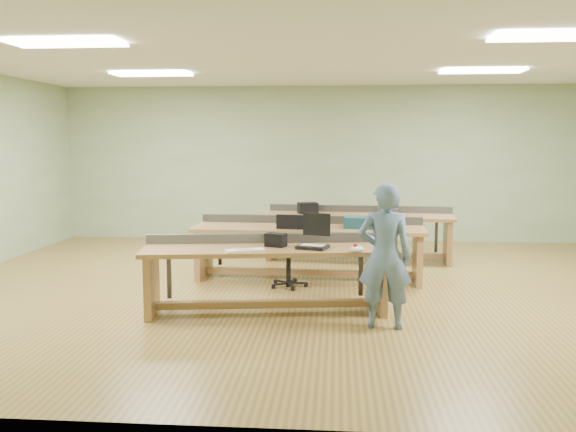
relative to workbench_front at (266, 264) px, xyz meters
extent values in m
plane|color=olive|center=(0.42, 1.17, -0.55)|extent=(10.00, 10.00, 0.00)
plane|color=silver|center=(0.42, 1.17, 2.45)|extent=(10.00, 10.00, 0.00)
cube|color=#99B488|center=(0.42, 5.17, 0.95)|extent=(10.00, 0.04, 3.00)
cube|color=#99B488|center=(0.42, -2.83, 0.95)|extent=(10.00, 0.04, 3.00)
cube|color=white|center=(-2.08, -0.33, 2.42)|extent=(1.20, 0.50, 0.03)
cube|color=white|center=(-2.08, 2.67, 2.42)|extent=(1.20, 0.50, 0.03)
cube|color=white|center=(2.92, -0.33, 2.42)|extent=(1.20, 0.50, 0.03)
cube|color=white|center=(2.92, 2.67, 2.42)|extent=(1.20, 0.50, 0.03)
cube|color=#A57A45|center=(0.01, -0.04, 0.17)|extent=(2.84, 1.11, 0.05)
cube|color=#A57A45|center=(-1.27, -0.21, -0.20)|extent=(0.17, 0.64, 0.70)
cube|color=#A57A45|center=(1.28, 0.14, -0.20)|extent=(0.17, 0.64, 0.70)
cube|color=#A57A45|center=(0.01, -0.04, -0.45)|extent=(2.46, 0.44, 0.08)
cube|color=#4A4C51|center=(-0.04, 0.29, 0.25)|extent=(2.75, 0.46, 0.11)
cube|color=#A57A45|center=(0.40, 1.67, 0.17)|extent=(3.24, 0.98, 0.05)
cube|color=#A57A45|center=(-1.11, 1.73, -0.20)|extent=(0.11, 0.76, 0.70)
cube|color=#A57A45|center=(1.90, 1.62, -0.20)|extent=(0.11, 0.76, 0.70)
cube|color=#A57A45|center=(0.40, 1.67, -0.45)|extent=(2.91, 0.21, 0.08)
cube|color=#4A4C51|center=(0.41, 2.06, 0.25)|extent=(3.21, 0.21, 0.11)
cube|color=#A57A45|center=(1.14, 3.17, 0.17)|extent=(3.11, 1.05, 0.05)
cube|color=#A57A45|center=(-0.28, 3.28, -0.20)|extent=(0.13, 0.72, 0.70)
cube|color=#A57A45|center=(2.56, 3.06, -0.20)|extent=(0.13, 0.72, 0.70)
cube|color=#A57A45|center=(1.14, 3.17, -0.45)|extent=(2.75, 0.31, 0.08)
cube|color=#4A4C51|center=(1.17, 3.54, 0.25)|extent=(3.05, 0.32, 0.11)
imported|color=slate|center=(1.29, -0.49, 0.21)|extent=(0.58, 0.40, 1.52)
cube|color=black|center=(0.53, -0.06, 0.21)|extent=(0.39, 0.35, 0.04)
cube|color=black|center=(0.57, 0.07, 0.45)|extent=(0.31, 0.11, 0.26)
cube|color=white|center=(-0.19, -0.31, 0.21)|extent=(0.44, 0.29, 0.02)
ellipsoid|color=white|center=(1.01, -0.25, 0.23)|extent=(0.16, 0.18, 0.07)
cube|color=black|center=(0.10, 0.04, 0.27)|extent=(0.26, 0.22, 0.15)
cylinder|color=black|center=(0.15, 1.22, -0.32)|extent=(0.06, 0.06, 0.47)
cube|color=black|center=(0.15, 1.22, -0.07)|extent=(0.50, 0.50, 0.06)
cube|color=black|center=(0.18, 1.43, 0.19)|extent=(0.43, 0.11, 0.40)
cylinder|color=black|center=(0.15, 1.22, -0.52)|extent=(0.58, 0.58, 0.06)
cube|color=#153B47|center=(1.12, 1.64, 0.27)|extent=(0.47, 0.38, 0.15)
cube|color=#353538|center=(1.30, 1.67, 0.25)|extent=(0.42, 0.27, 0.11)
imported|color=#353538|center=(0.62, 1.75, 0.24)|extent=(0.14, 0.14, 0.10)
cylinder|color=silver|center=(0.19, 1.69, 0.26)|extent=(0.07, 0.07, 0.12)
cube|color=black|center=(0.31, 3.27, 0.29)|extent=(0.36, 0.30, 0.18)
cube|color=#353538|center=(1.61, 3.17, 0.26)|extent=(0.33, 0.27, 0.12)
camera|label=1|loc=(0.79, -6.73, 1.38)|focal=38.00mm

